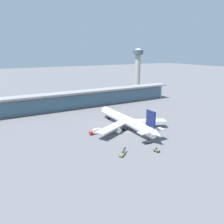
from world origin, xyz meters
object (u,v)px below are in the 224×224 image
at_px(service_truck_under_wing_grey, 149,141).
at_px(service_truck_near_nose_olive, 122,154).
at_px(safety_cone_alpha, 168,136).
at_px(service_truck_by_tail_olive, 157,150).
at_px(service_truck_mid_apron_red, 96,131).
at_px(control_tower, 138,66).
at_px(airliner_on_stand, 127,121).

bearing_deg(service_truck_under_wing_grey, service_truck_near_nose_olive, -164.74).
height_order(service_truck_near_nose_olive, service_truck_under_wing_grey, service_truck_near_nose_olive).
distance_m(service_truck_near_nose_olive, safety_cone_alpha, 38.06).
distance_m(service_truck_near_nose_olive, service_truck_by_tail_olive, 17.99).
bearing_deg(service_truck_under_wing_grey, service_truck_by_tail_olive, -108.64).
bearing_deg(service_truck_mid_apron_red, safety_cone_alpha, -34.83).
xyz_separation_m(service_truck_near_nose_olive, control_tower, (108.05, 137.00, 30.75)).
bearing_deg(airliner_on_stand, service_truck_near_nose_olive, -126.34).
distance_m(service_truck_near_nose_olive, service_truck_mid_apron_red, 33.04).
relative_size(airliner_on_stand, safety_cone_alpha, 96.07).
distance_m(airliner_on_stand, control_tower, 138.39).
height_order(service_truck_near_nose_olive, safety_cone_alpha, service_truck_near_nose_olive).
distance_m(service_truck_by_tail_olive, safety_cone_alpha, 23.99).
relative_size(service_truck_under_wing_grey, safety_cone_alpha, 4.12).
height_order(service_truck_under_wing_grey, control_tower, control_tower).
height_order(airliner_on_stand, control_tower, control_tower).
bearing_deg(control_tower, service_truck_under_wing_grey, -123.57).
relative_size(service_truck_near_nose_olive, safety_cone_alpha, 8.86).
bearing_deg(service_truck_mid_apron_red, service_truck_by_tail_olive, -67.48).
distance_m(control_tower, safety_cone_alpha, 150.38).
height_order(airliner_on_stand, safety_cone_alpha, airliner_on_stand).
distance_m(service_truck_under_wing_grey, control_tower, 160.55).
height_order(service_truck_near_nose_olive, service_truck_by_tail_olive, service_truck_near_nose_olive).
bearing_deg(service_truck_mid_apron_red, control_tower, 44.27).
height_order(service_truck_mid_apron_red, safety_cone_alpha, service_truck_mid_apron_red).
height_order(airliner_on_stand, service_truck_by_tail_olive, airliner_on_stand).
height_order(service_truck_mid_apron_red, service_truck_by_tail_olive, service_truck_mid_apron_red).
relative_size(service_truck_near_nose_olive, service_truck_mid_apron_red, 0.83).
height_order(control_tower, safety_cone_alpha, control_tower).
relative_size(service_truck_near_nose_olive, control_tower, 0.11).
relative_size(service_truck_mid_apron_red, safety_cone_alpha, 10.69).
xyz_separation_m(service_truck_under_wing_grey, service_truck_by_tail_olive, (-3.68, -10.90, 0.00)).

